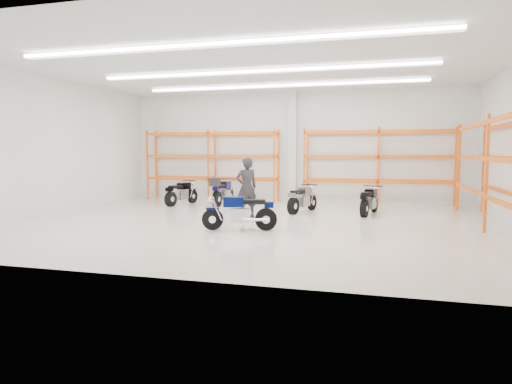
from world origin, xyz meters
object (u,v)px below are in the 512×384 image
(motorcycle_back_b, at_px, (222,192))
(structural_column, at_px, (293,147))
(motorcycle_main, at_px, (243,213))
(standing_man, at_px, (247,187))
(motorcycle_back_d, at_px, (369,202))
(motorcycle_back_a, at_px, (180,194))
(motorcycle_back_c, at_px, (302,200))

(motorcycle_back_b, height_order, structural_column, structural_column)
(motorcycle_main, bearing_deg, standing_man, 104.28)
(motorcycle_back_d, xyz_separation_m, structural_column, (-3.15, 3.22, 1.81))
(standing_man, height_order, structural_column, structural_column)
(motorcycle_back_b, relative_size, structural_column, 0.47)
(motorcycle_back_b, distance_m, standing_man, 3.33)
(motorcycle_main, bearing_deg, structural_column, 90.29)
(motorcycle_back_a, height_order, structural_column, structural_column)
(motorcycle_back_b, height_order, standing_man, standing_man)
(motorcycle_back_a, distance_m, structural_column, 4.91)
(motorcycle_back_a, distance_m, standing_man, 4.27)
(motorcycle_back_b, relative_size, standing_man, 1.13)
(motorcycle_main, xyz_separation_m, motorcycle_back_a, (-4.02, 4.83, -0.01))
(motorcycle_back_c, relative_size, structural_column, 0.41)
(motorcycle_back_c, relative_size, motorcycle_back_d, 0.99)
(motorcycle_back_a, bearing_deg, motorcycle_back_b, 9.30)
(motorcycle_back_c, height_order, standing_man, standing_man)
(motorcycle_back_b, bearing_deg, motorcycle_back_d, -12.67)
(structural_column, bearing_deg, motorcycle_main, -89.71)
(motorcycle_back_a, relative_size, standing_man, 1.01)
(motorcycle_back_a, bearing_deg, motorcycle_main, -50.23)
(motorcycle_back_a, height_order, standing_man, standing_man)
(motorcycle_main, distance_m, structural_column, 7.29)
(motorcycle_back_a, bearing_deg, motorcycle_back_c, -11.09)
(motorcycle_back_b, xyz_separation_m, standing_man, (1.81, -2.76, 0.42))
(motorcycle_main, height_order, motorcycle_back_a, motorcycle_main)
(motorcycle_main, relative_size, standing_man, 1.04)
(motorcycle_back_b, distance_m, motorcycle_back_d, 5.66)
(motorcycle_back_c, xyz_separation_m, standing_man, (-1.49, -1.53, 0.50))
(standing_man, bearing_deg, motorcycle_main, 68.83)
(motorcycle_main, bearing_deg, motorcycle_back_a, 129.77)
(motorcycle_back_c, bearing_deg, standing_man, -134.22)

